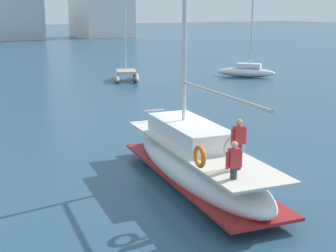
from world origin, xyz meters
name	(u,v)px	position (x,y,z in m)	size (l,w,h in m)	color
ground_plane	(201,166)	(0.00, 0.00, 0.00)	(400.00, 400.00, 0.00)	#284C66
main_sailboat	(196,160)	(-1.42, -1.65, 0.92)	(3.96, 9.87, 14.39)	white
moored_sloop_far	(126,75)	(8.58, 23.78, 0.54)	(3.81, 5.02, 6.65)	#B7B2A8
moored_catamaran	(246,71)	(19.42, 20.08, 0.62)	(4.51, 5.21, 9.58)	white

